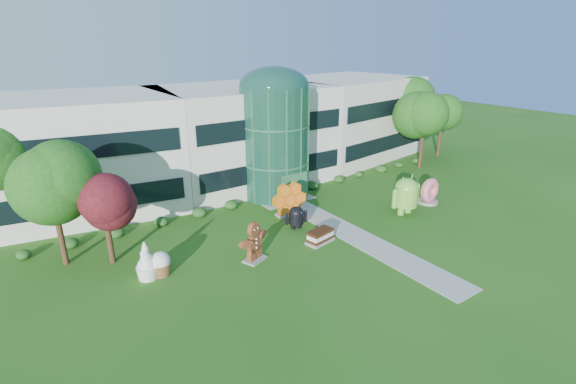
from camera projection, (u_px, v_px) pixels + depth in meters
ground at (368, 243)px, 29.46m from camera, size 140.00×140.00×0.00m
building at (242, 134)px, 41.72m from camera, size 46.00×15.00×9.30m
atrium at (275, 143)px, 37.02m from camera, size 6.00×6.00×9.80m
walkway at (349, 232)px, 31.00m from camera, size 2.40×20.00×0.04m
tree_red at (106, 220)px, 25.90m from camera, size 4.00×4.00×6.00m
trees_backdrop at (269, 148)px, 38.03m from camera, size 52.00×8.00×8.40m
android_green at (406, 193)px, 33.85m from camera, size 3.18×2.15×3.57m
android_black at (296, 216)px, 31.38m from camera, size 2.06×1.62×2.07m
donut at (429, 190)px, 36.29m from camera, size 2.31×1.29×2.29m
gingerbread at (254, 241)px, 26.70m from camera, size 3.14×2.17×2.71m
ice_cream_sandwich at (320, 236)px, 29.40m from camera, size 2.26×1.42×0.94m
honeycomb at (289, 201)px, 33.72m from camera, size 3.24×1.34×2.49m
froyo at (146, 260)px, 24.72m from camera, size 1.72×1.72×2.42m
cupcake at (160, 264)px, 25.20m from camera, size 1.39×1.39×1.55m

